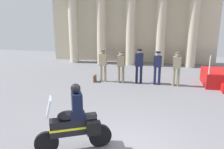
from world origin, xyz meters
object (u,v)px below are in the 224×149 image
officer_in_row_0 (103,63)px  motorcycle_with_rider (76,123)px  officer_in_row_3 (158,65)px  officer_in_row_1 (121,64)px  briefcase_on_ground (95,78)px  officer_in_row_4 (177,66)px  officer_in_row_2 (139,63)px

officer_in_row_0 → motorcycle_with_rider: (0.65, -6.27, -0.21)m
officer_in_row_3 → officer_in_row_0: bearing=3.5°
officer_in_row_1 → officer_in_row_3: bearing=-174.7°
officer_in_row_0 → officer_in_row_1: (0.96, -0.07, -0.03)m
motorcycle_with_rider → briefcase_on_ground: size_ratio=5.39×
officer_in_row_0 → motorcycle_with_rider: motorcycle_with_rider is taller
officer_in_row_4 → briefcase_on_ground: (-4.13, -0.05, -0.83)m
officer_in_row_4 → briefcase_on_ground: officer_in_row_4 is taller
officer_in_row_0 → officer_in_row_3: size_ratio=1.01×
officer_in_row_2 → briefcase_on_ground: bearing=9.5°
officer_in_row_0 → officer_in_row_2: bearing=-173.8°
officer_in_row_2 → officer_in_row_0: bearing=6.2°
officer_in_row_1 → motorcycle_with_rider: 6.21m
officer_in_row_1 → officer_in_row_3: officer_in_row_3 is taller
officer_in_row_2 → officer_in_row_4: size_ratio=1.03×
officer_in_row_0 → officer_in_row_3: bearing=-176.5°
officer_in_row_0 → officer_in_row_2: officer_in_row_2 is taller
officer_in_row_3 → briefcase_on_ground: 3.31m
officer_in_row_2 → officer_in_row_4: bearing=179.2°
officer_in_row_1 → officer_in_row_2: 0.92m
officer_in_row_1 → officer_in_row_2: officer_in_row_2 is taller
officer_in_row_3 → motorcycle_with_rider: size_ratio=0.87×
officer_in_row_4 → motorcycle_with_rider: (-3.06, -6.18, -0.21)m
officer_in_row_2 → motorcycle_with_rider: (-1.21, -6.34, -0.25)m
officer_in_row_3 → officer_in_row_4: 0.92m
officer_in_row_4 → briefcase_on_ground: bearing=4.9°
officer_in_row_0 → officer_in_row_3: 2.79m
officer_in_row_0 → officer_in_row_4: officer_in_row_4 is taller
officer_in_row_1 → officer_in_row_4: 2.75m
officer_in_row_0 → officer_in_row_1: size_ratio=1.03×
officer_in_row_0 → briefcase_on_ground: bearing=23.5°
officer_in_row_0 → officer_in_row_4: (3.71, -0.09, 0.00)m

